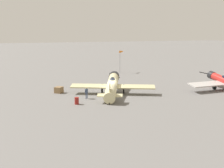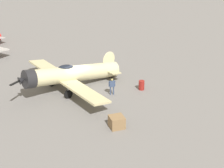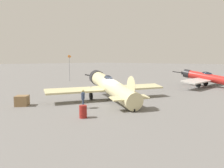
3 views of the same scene
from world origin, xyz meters
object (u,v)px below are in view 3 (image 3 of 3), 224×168
Objects in this scene: ground_crew_mechanic at (83,97)px; fuel_drum at (83,112)px; windsock_mast at (70,57)px; equipment_crate at (22,101)px; airplane_mid_apron at (209,78)px; airplane_foreground at (110,86)px.

ground_crew_mechanic reaches higher than fuel_drum.
ground_crew_mechanic is 25.80m from windsock_mast.
fuel_drum is (-1.06, 7.38, -0.01)m from equipment_crate.
equipment_crate is at bearing 172.22° from ground_crew_mechanic.
windsock_mast is at bearing 20.19° from airplane_mid_apron.
airplane_foreground reaches higher than ground_crew_mechanic.
airplane_mid_apron is 27.13m from equipment_crate.
airplane_foreground is 7.54× the size of ground_crew_mechanic.
airplane_mid_apron is at bearing -76.11° from airplane_foreground.
ground_crew_mechanic is 0.32× the size of windsock_mast.
fuel_drum is (2.02, 2.36, -0.53)m from ground_crew_mechanic.
airplane_foreground is 0.95× the size of airplane_mid_apron.
airplane_mid_apron reaches higher than equipment_crate.
airplane_foreground reaches higher than equipment_crate.
airplane_foreground reaches higher than fuel_drum.
equipment_crate is at bearing 42.18° from windsock_mast.
airplane_foreground reaches higher than airplane_mid_apron.
airplane_mid_apron is (-18.57, 3.80, -0.12)m from airplane_foreground.
windsock_mast is (-10.32, -20.30, 3.20)m from airplane_foreground.
airplane_mid_apron is 14.05× the size of fuel_drum.
equipment_crate is (25.87, -8.13, -0.91)m from airplane_mid_apron.
airplane_mid_apron is 24.84m from fuel_drum.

